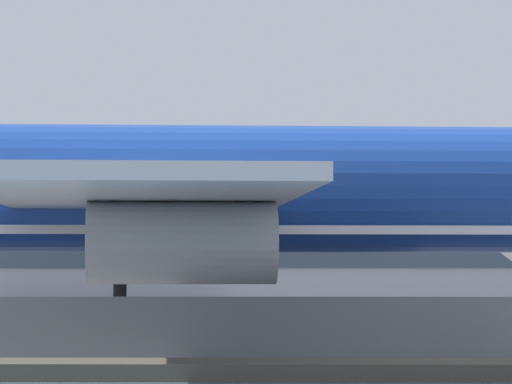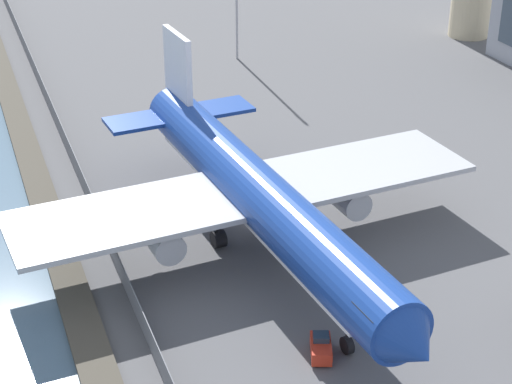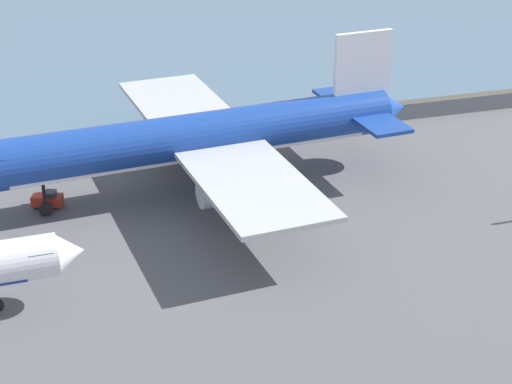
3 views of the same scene
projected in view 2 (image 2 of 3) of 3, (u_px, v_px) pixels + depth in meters
ground_plane at (263, 220)px, 87.14m from camera, size 500.00×500.00×0.00m
shoreline_seawall at (60, 254)px, 80.68m from camera, size 320.00×3.00×0.50m
perimeter_fence at (107, 238)px, 81.67m from camera, size 280.00×0.10×2.27m
cargo_jet_blue at (256, 194)px, 78.76m from camera, size 53.31×45.63×16.22m
baggage_tug at (321, 347)px, 67.07m from camera, size 3.56×2.63×1.80m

